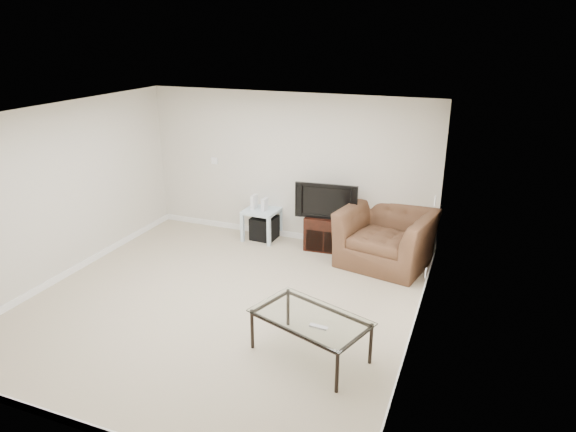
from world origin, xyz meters
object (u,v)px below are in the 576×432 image
at_px(subwoofer, 264,228).
at_px(side_table, 262,224).
at_px(tv_stand, 327,232).
at_px(television, 327,200).
at_px(recliner, 387,228).
at_px(coffee_table, 310,336).

bearing_deg(subwoofer, side_table, -148.75).
bearing_deg(tv_stand, side_table, 176.22).
bearing_deg(television, recliner, -16.55).
bearing_deg(coffee_table, television, 103.88).
height_order(television, subwoofer, television).
distance_m(tv_stand, subwoofer, 1.14).
xyz_separation_m(subwoofer, recliner, (2.15, -0.24, 0.39)).
height_order(tv_stand, subwoofer, tv_stand).
bearing_deg(tv_stand, subwoofer, 175.17).
height_order(tv_stand, coffee_table, tv_stand).
xyz_separation_m(side_table, subwoofer, (0.03, 0.02, -0.08)).
bearing_deg(tv_stand, coffee_table, -80.39).
height_order(side_table, recliner, recliner).
height_order(tv_stand, television, television).
bearing_deg(television, coffee_table, -81.44).
distance_m(television, coffee_table, 3.06).
xyz_separation_m(television, recliner, (1.02, -0.20, -0.28)).
bearing_deg(coffee_table, subwoofer, 122.16).
distance_m(tv_stand, recliner, 1.09).
relative_size(side_table, subwoofer, 1.39).
distance_m(tv_stand, side_table, 1.17).
bearing_deg(side_table, television, -0.98).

